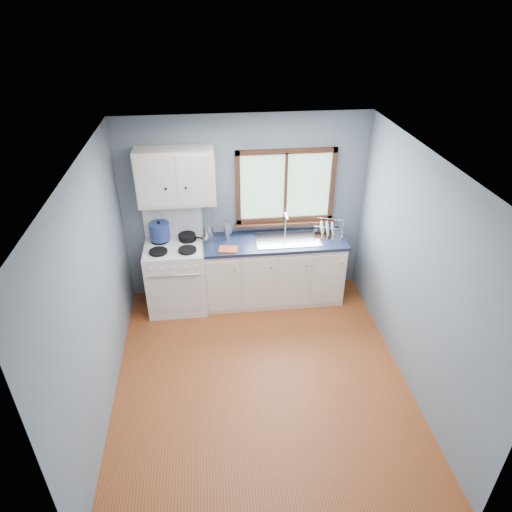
{
  "coord_description": "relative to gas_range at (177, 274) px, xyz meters",
  "views": [
    {
      "loc": [
        -0.46,
        -3.69,
        3.81
      ],
      "look_at": [
        0.05,
        0.9,
        1.05
      ],
      "focal_mm": 32.0,
      "sensor_mm": 36.0,
      "label": 1
    }
  ],
  "objects": [
    {
      "name": "utensil_crock",
      "position": [
        0.45,
        0.13,
        0.51
      ],
      "size": [
        0.14,
        0.14,
        0.42
      ],
      "rotation": [
        0.0,
        0.0,
        0.06
      ],
      "color": "silver",
      "rests_on": "countertop"
    },
    {
      "name": "base_cabinets",
      "position": [
        1.31,
        0.02,
        -0.08
      ],
      "size": [
        1.85,
        0.6,
        0.88
      ],
      "color": "silver",
      "rests_on": "floor"
    },
    {
      "name": "dish_towel",
      "position": [
        0.69,
        -0.17,
        0.43
      ],
      "size": [
        0.26,
        0.2,
        0.02
      ],
      "primitive_type": "cube",
      "rotation": [
        0.0,
        0.0,
        -0.16
      ],
      "color": "#C64E28",
      "rests_on": "countertop"
    },
    {
      "name": "sink",
      "position": [
        1.49,
        0.02,
        0.37
      ],
      "size": [
        0.84,
        0.46,
        0.44
      ],
      "color": "silver",
      "rests_on": "countertop"
    },
    {
      "name": "wall_right",
      "position": [
        2.56,
        -1.47,
        0.76
      ],
      "size": [
        0.02,
        3.6,
        2.5
      ],
      "primitive_type": "cube",
      "color": "slate",
      "rests_on": "ground"
    },
    {
      "name": "upper_cabinets",
      "position": [
        0.1,
        0.15,
        1.31
      ],
      "size": [
        0.95,
        0.35,
        0.7
      ],
      "color": "silver",
      "rests_on": "wall_back"
    },
    {
      "name": "stockpot",
      "position": [
        -0.17,
        0.15,
        0.58
      ],
      "size": [
        0.33,
        0.33,
        0.26
      ],
      "rotation": [
        0.0,
        0.0,
        0.32
      ],
      "color": "navy",
      "rests_on": "gas_range"
    },
    {
      "name": "dish_rack",
      "position": [
        2.04,
        0.08,
        0.48
      ],
      "size": [
        0.45,
        0.4,
        0.19
      ],
      "rotation": [
        0.0,
        0.0,
        -0.37
      ],
      "color": "silver",
      "rests_on": "countertop"
    },
    {
      "name": "gas_range",
      "position": [
        0.0,
        0.0,
        0.0
      ],
      "size": [
        0.76,
        0.69,
        1.36
      ],
      "color": "white",
      "rests_on": "floor"
    },
    {
      "name": "soap_bottle",
      "position": [
        0.72,
        0.22,
        0.55
      ],
      "size": [
        0.11,
        0.11,
        0.25
      ],
      "primitive_type": "imported",
      "rotation": [
        0.0,
        0.0,
        -0.18
      ],
      "color": "#2A7AC8",
      "rests_on": "countertop"
    },
    {
      "name": "wall_front",
      "position": [
        0.95,
        -3.28,
        0.76
      ],
      "size": [
        3.2,
        0.02,
        2.5
      ],
      "primitive_type": "cube",
      "color": "slate",
      "rests_on": "ground"
    },
    {
      "name": "ceiling",
      "position": [
        0.95,
        -1.47,
        2.02
      ],
      "size": [
        3.2,
        3.6,
        0.02
      ],
      "primitive_type": "cube",
      "color": "white",
      "rests_on": "wall_back"
    },
    {
      "name": "skillet",
      "position": [
        0.17,
        0.15,
        0.49
      ],
      "size": [
        0.36,
        0.3,
        0.05
      ],
      "rotation": [
        0.0,
        0.0,
        -0.4
      ],
      "color": "black",
      "rests_on": "gas_range"
    },
    {
      "name": "floor",
      "position": [
        0.95,
        -1.47,
        -0.5
      ],
      "size": [
        3.2,
        3.6,
        0.02
      ],
      "primitive_type": "cube",
      "color": "#9B4B22",
      "rests_on": "ground"
    },
    {
      "name": "window",
      "position": [
        1.48,
        0.3,
        0.98
      ],
      "size": [
        1.36,
        0.1,
        1.03
      ],
      "color": "#9EC6A8",
      "rests_on": "wall_back"
    },
    {
      "name": "wall_back",
      "position": [
        0.95,
        0.34,
        0.76
      ],
      "size": [
        3.2,
        0.02,
        2.5
      ],
      "primitive_type": "cube",
      "color": "slate",
      "rests_on": "ground"
    },
    {
      "name": "thermos",
      "position": [
        0.69,
        0.11,
        0.56
      ],
      "size": [
        0.08,
        0.08,
        0.27
      ],
      "primitive_type": "cylinder",
      "rotation": [
        0.0,
        0.0,
        -0.24
      ],
      "color": "silver",
      "rests_on": "countertop"
    },
    {
      "name": "wall_left",
      "position": [
        -0.66,
        -1.47,
        0.76
      ],
      "size": [
        0.02,
        3.6,
        2.5
      ],
      "primitive_type": "cube",
      "color": "slate",
      "rests_on": "ground"
    },
    {
      "name": "countertop",
      "position": [
        1.31,
        0.02,
        0.41
      ],
      "size": [
        1.89,
        0.64,
        0.04
      ],
      "primitive_type": "cube",
      "color": "#141B33",
      "rests_on": "base_cabinets"
    }
  ]
}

